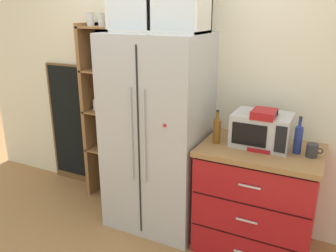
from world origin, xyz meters
The scene contains 11 objects.
ground_plane centered at (0.00, 0.00, 0.00)m, with size 10.60×10.60×0.00m, color #9E7042.
wall_back_cream centered at (0.00, 0.40, 1.27)m, with size 4.91×0.10×2.55m, color silver.
refrigerator centered at (0.00, 0.02, 0.87)m, with size 0.84×0.67×1.74m.
pantry_shelf_column centered at (-0.69, 0.28, 0.95)m, with size 0.49×0.31×1.89m.
counter_cabinet centered at (0.91, 0.04, 0.45)m, with size 0.93×0.66×0.90m.
microwave centered at (0.89, 0.08, 1.03)m, with size 0.44×0.33×0.26m.
coffee_maker centered at (0.91, 0.04, 1.05)m, with size 0.17×0.20×0.31m.
mug_charcoal centered at (1.27, 0.02, 0.95)m, with size 0.12×0.08×0.10m.
bottle_amber centered at (0.56, -0.02, 1.02)m, with size 0.06×0.06×0.27m.
bottle_cobalt centered at (1.17, 0.05, 1.02)m, with size 0.06×0.06×0.29m.
chalkboard_menu centered at (-1.25, 0.33, 0.69)m, with size 0.60×0.04×1.36m.
Camera 1 is at (1.39, -2.56, 1.92)m, focal length 37.54 mm.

